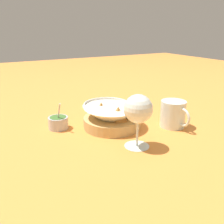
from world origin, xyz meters
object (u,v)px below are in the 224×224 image
object	(u,v)px
beer_mug	(173,115)
food_basket	(112,118)
side_plate	(107,105)
wine_glass	(138,111)
sauce_cup	(58,122)

from	to	relation	value
beer_mug	food_basket	bearing A→B (deg)	-118.16
side_plate	food_basket	bearing A→B (deg)	-22.97
wine_glass	beer_mug	xyz separation A→B (m)	(-0.07, 0.21, -0.07)
food_basket	wine_glass	xyz separation A→B (m)	(0.17, -0.01, 0.08)
beer_mug	side_plate	world-z (taller)	beer_mug
food_basket	sauce_cup	xyz separation A→B (m)	(-0.08, -0.18, -0.01)
sauce_cup	food_basket	bearing A→B (deg)	65.98
food_basket	beer_mug	distance (m)	0.22
wine_glass	side_plate	xyz separation A→B (m)	(-0.41, 0.11, -0.11)
sauce_cup	side_plate	world-z (taller)	sauce_cup
side_plate	beer_mug	bearing A→B (deg)	16.14
sauce_cup	wine_glass	distance (m)	0.32
food_basket	side_plate	bearing A→B (deg)	157.03
sauce_cup	wine_glass	size ratio (longest dim) A/B	0.63
food_basket	wine_glass	bearing A→B (deg)	-3.48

